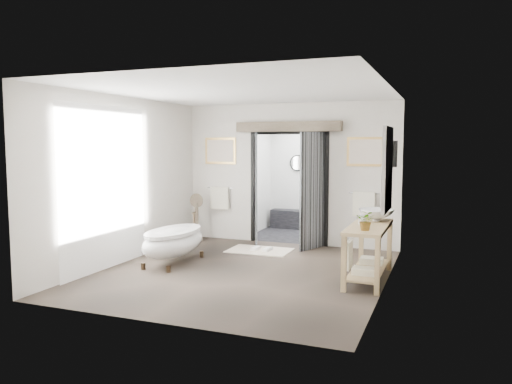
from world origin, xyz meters
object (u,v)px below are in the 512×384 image
clawfoot_tub (174,241)px  basin (376,215)px  vanity (367,248)px  rug (260,250)px

clawfoot_tub → basin: bearing=9.4°
basin → clawfoot_tub: bearing=-152.7°
clawfoot_tub → basin: 3.46m
vanity → basin: 0.63m
vanity → basin: (0.07, 0.45, 0.44)m
vanity → basin: bearing=81.1°
vanity → basin: size_ratio=2.88×
vanity → rug: (-2.26, 1.37, -0.50)m
basin → rug: bearing=176.4°
rug → clawfoot_tub: bearing=-125.2°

